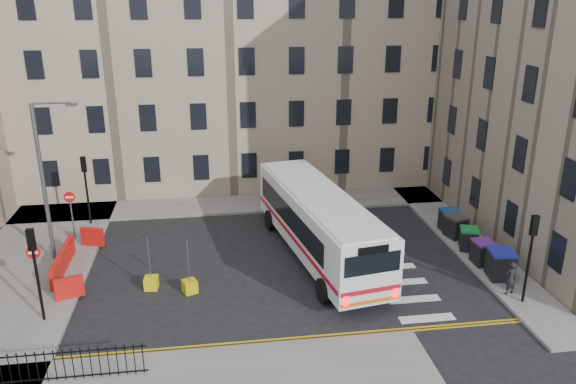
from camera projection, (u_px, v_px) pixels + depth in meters
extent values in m
plane|color=black|center=(309.00, 261.00, 28.86)|extent=(120.00, 120.00, 0.00)
cube|color=slate|center=(194.00, 207.00, 36.06)|extent=(36.00, 3.20, 0.15)
cube|color=slate|center=(444.00, 221.00, 33.78)|extent=(2.40, 26.00, 0.15)
cube|color=slate|center=(29.00, 269.00, 27.90)|extent=(6.00, 22.00, 0.15)
cube|color=tan|center=(175.00, 68.00, 39.71)|extent=(38.00, 10.50, 16.00)
cylinder|color=black|center=(527.00, 269.00, 24.30)|extent=(0.12, 0.12, 3.20)
cube|color=black|center=(534.00, 225.00, 23.61)|extent=(0.28, 0.22, 0.90)
cylinder|color=black|center=(88.00, 198.00, 32.74)|extent=(0.12, 0.12, 3.20)
cube|color=black|center=(83.00, 164.00, 32.05)|extent=(0.28, 0.22, 0.90)
cylinder|color=black|center=(39.00, 285.00, 22.94)|extent=(0.12, 0.12, 3.20)
cube|color=black|center=(31.00, 240.00, 22.26)|extent=(0.28, 0.22, 0.90)
cylinder|color=#595B5E|center=(43.00, 184.00, 27.60)|extent=(0.20, 0.20, 8.00)
cube|color=#595B5E|center=(31.00, 102.00, 26.24)|extent=(0.50, 0.22, 0.14)
cylinder|color=#595B5E|center=(72.00, 218.00, 30.94)|extent=(0.08, 0.08, 2.40)
cube|color=red|center=(69.00, 192.00, 30.44)|extent=(0.60, 0.04, 0.60)
cylinder|color=#595B5E|center=(37.00, 277.00, 24.41)|extent=(0.08, 0.08, 2.40)
cube|color=red|center=(32.00, 246.00, 23.91)|extent=(0.60, 0.04, 0.60)
cube|color=red|center=(55.00, 275.00, 26.08)|extent=(0.25, 1.25, 1.00)
cube|color=red|center=(63.00, 261.00, 27.48)|extent=(0.25, 1.25, 1.00)
cube|color=red|center=(70.00, 248.00, 28.88)|extent=(0.25, 1.25, 1.00)
cube|color=red|center=(92.00, 237.00, 30.21)|extent=(1.26, 0.66, 1.00)
cube|color=red|center=(69.00, 288.00, 24.99)|extent=(1.26, 0.66, 1.00)
cube|color=black|center=(30.00, 355.00, 19.28)|extent=(7.80, 0.04, 0.04)
cube|color=black|center=(35.00, 380.00, 19.62)|extent=(7.80, 0.04, 0.04)
cube|color=silver|center=(319.00, 221.00, 28.80)|extent=(4.87, 12.82, 2.85)
cube|color=black|center=(289.00, 216.00, 28.82)|extent=(1.71, 9.89, 1.14)
cube|color=black|center=(340.00, 210.00, 29.64)|extent=(1.71, 9.89, 1.14)
cube|color=black|center=(283.00, 179.00, 34.33)|extent=(2.48, 0.47, 1.25)
cube|color=black|center=(373.00, 264.00, 22.98)|extent=(2.48, 0.47, 0.91)
cube|color=#AA0E1F|center=(292.00, 237.00, 28.61)|extent=(2.07, 12.13, 0.20)
cube|color=#AA0E1F|center=(344.00, 230.00, 29.44)|extent=(2.07, 12.13, 0.20)
cube|color=#FF0C0C|center=(346.00, 301.00, 23.15)|extent=(0.26, 0.09, 0.46)
cube|color=#FF0C0C|center=(395.00, 293.00, 23.81)|extent=(0.26, 0.09, 0.46)
cylinder|color=black|center=(270.00, 220.00, 32.65)|extent=(0.50, 1.18, 1.14)
cylinder|color=black|center=(316.00, 214.00, 33.46)|extent=(0.50, 1.18, 1.14)
cylinder|color=black|center=(323.00, 291.00, 24.88)|extent=(0.50, 1.18, 1.14)
cylinder|color=black|center=(381.00, 281.00, 25.69)|extent=(0.50, 1.18, 1.14)
cube|color=black|center=(500.00, 265.00, 26.74)|extent=(1.21, 1.35, 1.27)
cube|color=#1B2699|center=(502.00, 252.00, 26.50)|extent=(1.27, 1.41, 0.13)
cube|color=black|center=(483.00, 253.00, 28.14)|extent=(0.94, 1.08, 1.10)
cube|color=#5D217E|center=(484.00, 242.00, 27.94)|extent=(0.98, 1.13, 0.12)
cube|color=black|center=(469.00, 240.00, 29.76)|extent=(1.17, 1.25, 1.06)
cube|color=#1A7837|center=(470.00, 230.00, 29.56)|extent=(1.23, 1.31, 0.11)
cube|color=black|center=(456.00, 227.00, 31.27)|extent=(1.17, 1.28, 1.13)
cube|color=#313133|center=(457.00, 217.00, 31.06)|extent=(1.23, 1.34, 0.12)
cube|color=black|center=(449.00, 221.00, 32.09)|extent=(0.94, 1.09, 1.12)
cube|color=navy|center=(450.00, 211.00, 31.88)|extent=(0.99, 1.14, 0.12)
imported|color=black|center=(511.00, 278.00, 25.21)|extent=(0.65, 0.50, 1.57)
cube|color=yellow|center=(151.00, 283.00, 26.12)|extent=(0.66, 0.66, 0.60)
cube|color=#C2B50B|center=(190.00, 286.00, 25.80)|extent=(0.78, 0.78, 0.60)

